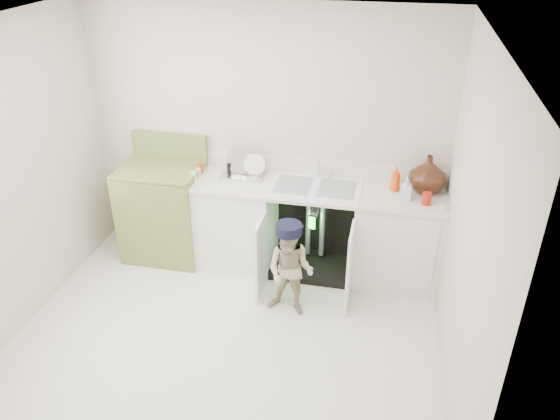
# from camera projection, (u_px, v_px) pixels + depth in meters

# --- Properties ---
(ground) EXTENTS (3.50, 3.50, 0.00)m
(ground) POSITION_uv_depth(u_px,v_px,m) (225.00, 340.00, 4.57)
(ground) COLOR silver
(ground) RESTS_ON ground
(room_shell) EXTENTS (6.00, 5.50, 1.26)m
(room_shell) POSITION_uv_depth(u_px,v_px,m) (216.00, 209.00, 3.97)
(room_shell) COLOR beige
(room_shell) RESTS_ON ground
(counter_run) EXTENTS (2.44, 1.02, 1.25)m
(counter_run) POSITION_uv_depth(u_px,v_px,m) (318.00, 226.00, 5.27)
(counter_run) COLOR white
(counter_run) RESTS_ON ground
(avocado_stove) EXTENTS (0.78, 0.65, 1.21)m
(avocado_stove) POSITION_uv_depth(u_px,v_px,m) (165.00, 210.00, 5.52)
(avocado_stove) COLOR olive
(avocado_stove) RESTS_ON ground
(repair_worker) EXTENTS (0.47, 0.57, 0.89)m
(repair_worker) POSITION_uv_depth(u_px,v_px,m) (290.00, 269.00, 4.69)
(repair_worker) COLOR #C1AF8A
(repair_worker) RESTS_ON ground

